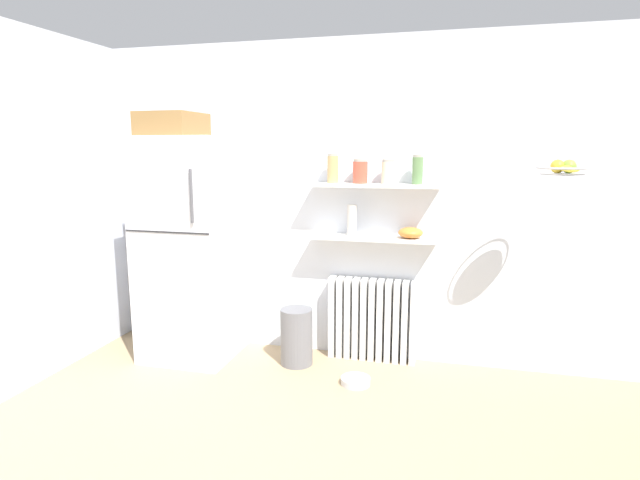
{
  "coord_description": "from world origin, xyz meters",
  "views": [
    {
      "loc": [
        0.77,
        -2.1,
        1.73
      ],
      "look_at": [
        -0.2,
        1.6,
        1.05
      ],
      "focal_mm": 28.78,
      "sensor_mm": 36.0,
      "label": 1
    }
  ],
  "objects_px": {
    "storage_jar_1": "(360,171)",
    "hanging_fruit_basket": "(563,169)",
    "refrigerator": "(190,244)",
    "storage_jar_3": "(418,170)",
    "trash_bin": "(297,337)",
    "radiator": "(372,320)",
    "storage_jar_0": "(333,168)",
    "pet_food_bowl": "(356,381)",
    "storage_jar_2": "(388,172)",
    "shelf_bowl": "(411,233)",
    "vase": "(352,220)"
  },
  "relations": [
    {
      "from": "storage_jar_0",
      "to": "storage_jar_1",
      "type": "xyz_separation_m",
      "value": [
        0.22,
        0.0,
        -0.02
      ]
    },
    {
      "from": "refrigerator",
      "to": "storage_jar_2",
      "type": "bearing_deg",
      "value": 8.25
    },
    {
      "from": "refrigerator",
      "to": "hanging_fruit_basket",
      "type": "bearing_deg",
      "value": -2.9
    },
    {
      "from": "trash_bin",
      "to": "hanging_fruit_basket",
      "type": "height_order",
      "value": "hanging_fruit_basket"
    },
    {
      "from": "refrigerator",
      "to": "hanging_fruit_basket",
      "type": "xyz_separation_m",
      "value": [
        2.78,
        -0.14,
        0.65
      ]
    },
    {
      "from": "trash_bin",
      "to": "pet_food_bowl",
      "type": "relative_size",
      "value": 2.11
    },
    {
      "from": "storage_jar_2",
      "to": "storage_jar_3",
      "type": "height_order",
      "value": "storage_jar_3"
    },
    {
      "from": "refrigerator",
      "to": "radiator",
      "type": "distance_m",
      "value": 1.64
    },
    {
      "from": "hanging_fruit_basket",
      "to": "pet_food_bowl",
      "type": "bearing_deg",
      "value": -176.03
    },
    {
      "from": "vase",
      "to": "storage_jar_0",
      "type": "bearing_deg",
      "value": 180.0
    },
    {
      "from": "storage_jar_1",
      "to": "storage_jar_3",
      "type": "relative_size",
      "value": 0.84
    },
    {
      "from": "refrigerator",
      "to": "vase",
      "type": "distance_m",
      "value": 1.36
    },
    {
      "from": "storage_jar_1",
      "to": "vase",
      "type": "xyz_separation_m",
      "value": [
        -0.06,
        0.0,
        -0.39
      ]
    },
    {
      "from": "hanging_fruit_basket",
      "to": "storage_jar_3",
      "type": "bearing_deg",
      "value": 158.59
    },
    {
      "from": "storage_jar_2",
      "to": "vase",
      "type": "xyz_separation_m",
      "value": [
        -0.28,
        -0.0,
        -0.39
      ]
    },
    {
      "from": "shelf_bowl",
      "to": "hanging_fruit_basket",
      "type": "bearing_deg",
      "value": -20.68
    },
    {
      "from": "storage_jar_3",
      "to": "trash_bin",
      "type": "bearing_deg",
      "value": -166.31
    },
    {
      "from": "storage_jar_1",
      "to": "vase",
      "type": "bearing_deg",
      "value": 180.0
    },
    {
      "from": "radiator",
      "to": "storage_jar_1",
      "type": "height_order",
      "value": "storage_jar_1"
    },
    {
      "from": "storage_jar_1",
      "to": "pet_food_bowl",
      "type": "distance_m",
      "value": 1.6
    },
    {
      "from": "vase",
      "to": "pet_food_bowl",
      "type": "distance_m",
      "value": 1.24
    },
    {
      "from": "storage_jar_1",
      "to": "vase",
      "type": "height_order",
      "value": "storage_jar_1"
    },
    {
      "from": "hanging_fruit_basket",
      "to": "refrigerator",
      "type": "bearing_deg",
      "value": 177.1
    },
    {
      "from": "storage_jar_1",
      "to": "trash_bin",
      "type": "bearing_deg",
      "value": -154.58
    },
    {
      "from": "storage_jar_0",
      "to": "trash_bin",
      "type": "distance_m",
      "value": 1.39
    },
    {
      "from": "shelf_bowl",
      "to": "storage_jar_0",
      "type": "bearing_deg",
      "value": 180.0
    },
    {
      "from": "shelf_bowl",
      "to": "pet_food_bowl",
      "type": "xyz_separation_m",
      "value": [
        -0.33,
        -0.47,
        -1.06
      ]
    },
    {
      "from": "shelf_bowl",
      "to": "hanging_fruit_basket",
      "type": "xyz_separation_m",
      "value": [
        0.99,
        -0.37,
        0.52
      ]
    },
    {
      "from": "radiator",
      "to": "storage_jar_3",
      "type": "bearing_deg",
      "value": -5.16
    },
    {
      "from": "trash_bin",
      "to": "storage_jar_0",
      "type": "bearing_deg",
      "value": 42.21
    },
    {
      "from": "storage_jar_3",
      "to": "shelf_bowl",
      "type": "bearing_deg",
      "value": 180.0
    },
    {
      "from": "storage_jar_0",
      "to": "pet_food_bowl",
      "type": "height_order",
      "value": "storage_jar_0"
    },
    {
      "from": "storage_jar_2",
      "to": "storage_jar_3",
      "type": "relative_size",
      "value": 0.84
    },
    {
      "from": "pet_food_bowl",
      "to": "shelf_bowl",
      "type": "bearing_deg",
      "value": 54.37
    },
    {
      "from": "vase",
      "to": "pet_food_bowl",
      "type": "xyz_separation_m",
      "value": [
        0.13,
        -0.47,
        -1.14
      ]
    },
    {
      "from": "radiator",
      "to": "trash_bin",
      "type": "height_order",
      "value": "radiator"
    },
    {
      "from": "storage_jar_0",
      "to": "storage_jar_1",
      "type": "height_order",
      "value": "storage_jar_0"
    },
    {
      "from": "storage_jar_0",
      "to": "vase",
      "type": "height_order",
      "value": "storage_jar_0"
    },
    {
      "from": "storage_jar_1",
      "to": "hanging_fruit_basket",
      "type": "bearing_deg",
      "value": -14.99
    },
    {
      "from": "refrigerator",
      "to": "storage_jar_3",
      "type": "distance_m",
      "value": 1.94
    },
    {
      "from": "storage_jar_1",
      "to": "hanging_fruit_basket",
      "type": "xyz_separation_m",
      "value": [
        1.4,
        -0.37,
        0.05
      ]
    },
    {
      "from": "pet_food_bowl",
      "to": "storage_jar_2",
      "type": "bearing_deg",
      "value": 72.19
    },
    {
      "from": "pet_food_bowl",
      "to": "storage_jar_3",
      "type": "bearing_deg",
      "value": 51.45
    },
    {
      "from": "hanging_fruit_basket",
      "to": "trash_bin",
      "type": "bearing_deg",
      "value": 175.31
    },
    {
      "from": "pet_food_bowl",
      "to": "hanging_fruit_basket",
      "type": "bearing_deg",
      "value": 3.97
    },
    {
      "from": "pet_food_bowl",
      "to": "radiator",
      "type": "bearing_deg",
      "value": 85.52
    },
    {
      "from": "pet_food_bowl",
      "to": "refrigerator",
      "type": "bearing_deg",
      "value": 170.93
    },
    {
      "from": "refrigerator",
      "to": "radiator",
      "type": "xyz_separation_m",
      "value": [
        1.5,
        0.26,
        -0.61
      ]
    },
    {
      "from": "vase",
      "to": "storage_jar_2",
      "type": "bearing_deg",
      "value": 0.0
    },
    {
      "from": "vase",
      "to": "refrigerator",
      "type": "bearing_deg",
      "value": -170.01
    }
  ]
}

